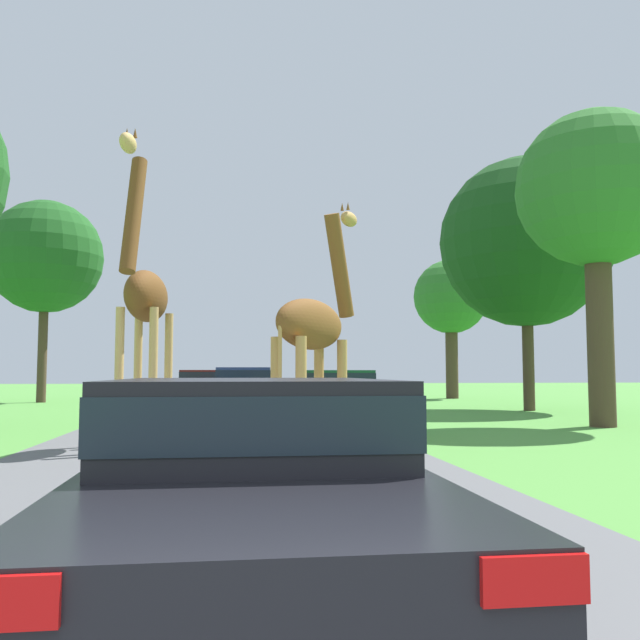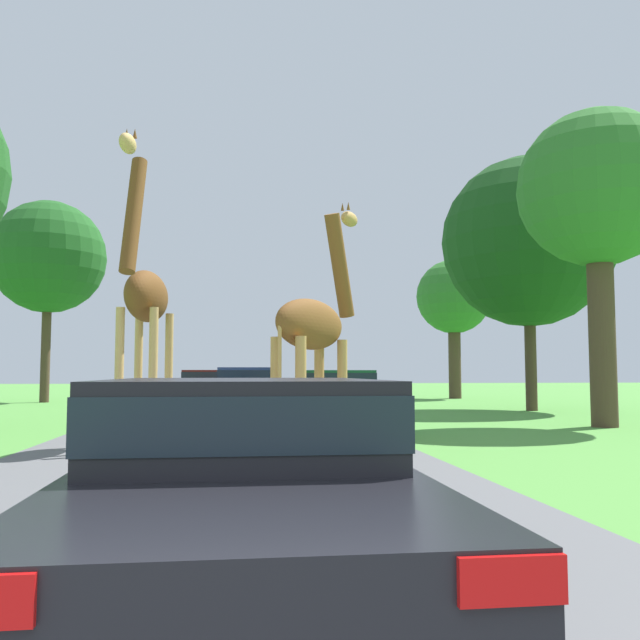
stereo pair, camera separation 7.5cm
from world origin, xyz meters
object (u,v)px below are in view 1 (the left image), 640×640
Objects in this scene: giraffe_near_road at (315,327)px; tree_right_cluster at (526,242)px; car_queue_right at (242,391)px; car_far_ahead at (334,397)px; giraffe_companion at (145,298)px; car_queue_left at (204,387)px; tree_centre_back at (45,257)px; car_lead_maroon at (250,477)px; tree_left_edge at (451,298)px; tree_mid_field at (596,192)px.

tree_right_cluster is at bearing 86.29° from giraffe_near_road.
car_queue_right reaches higher than car_far_ahead.
car_queue_right is (1.89, 8.31, -1.85)m from giraffe_companion.
tree_centre_back is at bearing 143.75° from car_queue_left.
giraffe_near_road is at bearing -82.22° from car_queue_right.
tree_right_cluster is (7.86, 6.42, 5.16)m from car_far_ahead.
car_lead_maroon is (-1.42, -8.01, -1.44)m from giraffe_near_road.
tree_mid_field reaches higher than tree_left_edge.
giraffe_near_road is 0.53× the size of tree_centre_back.
tree_mid_field is (9.93, -10.43, 5.04)m from car_queue_left.
car_queue_right is 0.45× the size of tree_right_cluster.
tree_mid_field is at bearing -42.49° from tree_centre_back.
tree_centre_back is (-7.26, 5.33, 5.68)m from car_queue_left.
tree_centre_back reaches higher than giraffe_companion.
car_lead_maroon is 28.92m from tree_centre_back.
giraffe_companion is at bearing -70.76° from tree_centre_back.
tree_right_cluster is 1.13× the size of tree_mid_field.
tree_left_edge is at bearing 63.03° from car_far_ahead.
giraffe_companion is 1.31× the size of car_queue_right.
tree_centre_back is at bearing 124.76° from car_far_ahead.
tree_left_edge is 17.80m from tree_mid_field.
giraffe_companion is at bearing -136.14° from car_far_ahead.
car_far_ahead is (0.93, 3.77, -1.40)m from giraffe_near_road.
giraffe_near_road is 1.08× the size of car_far_ahead.
giraffe_near_road is 8.26m from car_lead_maroon.
tree_left_edge is at bearing 85.20° from tree_right_cluster.
car_lead_maroon is 21.80m from car_queue_left.
tree_left_edge is at bearing 69.04° from car_lead_maroon.
tree_centre_back is at bearing 107.00° from car_lead_maroon.
tree_left_edge is at bearing 82.89° from tree_mid_field.
giraffe_near_road is at bearing -130.78° from tree_right_cluster.
car_far_ahead is (3.37, -9.99, -0.03)m from car_queue_left.
giraffe_near_road is 1.17× the size of car_queue_right.
tree_left_edge is (9.70, 20.99, 2.96)m from giraffe_near_road.
tree_right_cluster reaches higher than tree_mid_field.
tree_left_edge is (11.11, 29.00, 4.39)m from car_lead_maroon.
tree_centre_back is (-8.57, 10.82, 5.67)m from car_queue_right.
car_queue_left is (0.59, 13.80, -1.86)m from giraffe_companion.
giraffe_companion is 0.67× the size of tree_mid_field.
tree_mid_field reaches higher than car_queue_left.
tree_mid_field is (8.91, 11.35, 5.10)m from car_lead_maroon.
tree_mid_field reaches higher than car_lead_maroon.
giraffe_companion is 1.21× the size of car_far_ahead.
car_lead_maroon is at bearing -119.28° from tree_right_cluster.
car_far_ahead is at bearing -140.77° from tree_right_cluster.
car_lead_maroon is 0.59× the size of tree_mid_field.
tree_left_edge is (12.72, 21.02, 2.47)m from giraffe_companion.
giraffe_companion reaches higher than giraffe_near_road.
tree_centre_back reaches higher than tree_right_cluster.
car_queue_left is 12.85m from tree_right_cluster.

